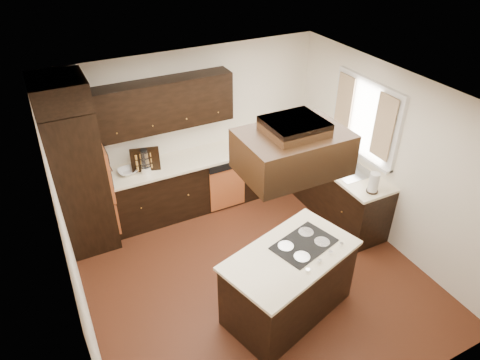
{
  "coord_description": "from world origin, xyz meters",
  "views": [
    {
      "loc": [
        -2.02,
        -3.6,
        4.24
      ],
      "look_at": [
        0.1,
        0.6,
        1.15
      ],
      "focal_mm": 32.0,
      "sensor_mm": 36.0,
      "label": 1
    }
  ],
  "objects_px": {
    "island": "(288,284)",
    "oven_column": "(80,180)",
    "spice_rack": "(145,160)",
    "range_hood": "(292,152)"
  },
  "relations": [
    {
      "from": "island",
      "to": "oven_column",
      "type": "bearing_deg",
      "value": 111.53
    },
    {
      "from": "island",
      "to": "spice_rack",
      "type": "bearing_deg",
      "value": 94.31
    },
    {
      "from": "range_hood",
      "to": "spice_rack",
      "type": "distance_m",
      "value": 2.73
    },
    {
      "from": "island",
      "to": "spice_rack",
      "type": "relative_size",
      "value": 3.63
    },
    {
      "from": "oven_column",
      "to": "range_hood",
      "type": "height_order",
      "value": "range_hood"
    },
    {
      "from": "oven_column",
      "to": "spice_rack",
      "type": "xyz_separation_m",
      "value": [
        0.93,
        0.07,
        0.03
      ]
    },
    {
      "from": "oven_column",
      "to": "island",
      "type": "height_order",
      "value": "oven_column"
    },
    {
      "from": "oven_column",
      "to": "range_hood",
      "type": "xyz_separation_m",
      "value": [
        1.88,
        -2.25,
        1.1
      ]
    },
    {
      "from": "oven_column",
      "to": "spice_rack",
      "type": "relative_size",
      "value": 5.16
    },
    {
      "from": "oven_column",
      "to": "island",
      "type": "distance_m",
      "value": 3.1
    }
  ]
}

